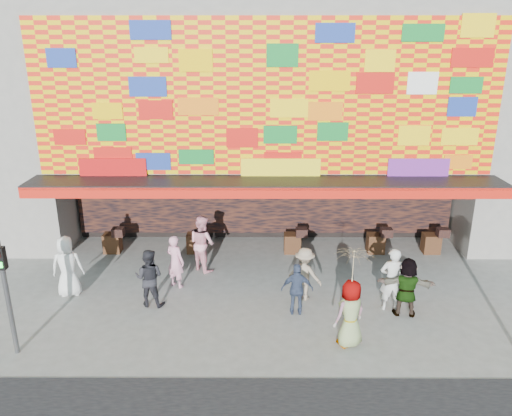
% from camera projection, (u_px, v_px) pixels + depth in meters
% --- Properties ---
extents(ground, '(90.00, 90.00, 0.00)m').
position_uv_depth(ground, '(267.00, 320.00, 13.74)').
color(ground, slate).
rests_on(ground, ground).
extents(shop_building, '(15.20, 9.40, 10.00)m').
position_uv_depth(shop_building, '(264.00, 94.00, 19.77)').
color(shop_building, gray).
rests_on(shop_building, ground).
extents(signal_left, '(0.22, 0.20, 3.00)m').
position_uv_depth(signal_left, '(5.00, 285.00, 11.74)').
color(signal_left, '#59595B').
rests_on(signal_left, ground).
extents(ped_a, '(1.00, 0.75, 1.87)m').
position_uv_depth(ped_a, '(67.00, 266.00, 14.80)').
color(ped_a, silver).
rests_on(ped_a, ground).
extents(ped_b, '(0.74, 0.66, 1.69)m').
position_uv_depth(ped_b, '(175.00, 261.00, 15.34)').
color(ped_b, pink).
rests_on(ped_b, ground).
extents(ped_c, '(0.92, 0.77, 1.73)m').
position_uv_depth(ped_c, '(149.00, 278.00, 14.27)').
color(ped_c, black).
rests_on(ped_c, ground).
extents(ped_d, '(1.20, 1.00, 1.62)m').
position_uv_depth(ped_d, '(305.00, 274.00, 14.62)').
color(ped_d, gray).
rests_on(ped_d, ground).
extents(ped_e, '(0.90, 0.40, 1.52)m').
position_uv_depth(ped_e, '(297.00, 289.00, 13.83)').
color(ped_e, '#34405C').
rests_on(ped_e, ground).
extents(ped_f, '(1.64, 0.74, 1.71)m').
position_uv_depth(ped_f, '(407.00, 287.00, 13.75)').
color(ped_f, gray).
rests_on(ped_f, ground).
extents(ped_g, '(1.03, 0.92, 1.78)m').
position_uv_depth(ped_g, '(350.00, 313.00, 12.38)').
color(ped_g, gray).
rests_on(ped_g, ground).
extents(ped_h, '(0.70, 0.47, 1.87)m').
position_uv_depth(ped_h, '(392.00, 279.00, 14.01)').
color(ped_h, silver).
rests_on(ped_h, ground).
extents(ped_i, '(1.16, 1.15, 1.89)m').
position_uv_depth(ped_i, '(202.00, 243.00, 16.46)').
color(ped_i, pink).
rests_on(ped_i, ground).
extents(parasol, '(1.18, 1.19, 1.87)m').
position_uv_depth(parasol, '(354.00, 267.00, 11.96)').
color(parasol, '#D8BB88').
rests_on(parasol, ground).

